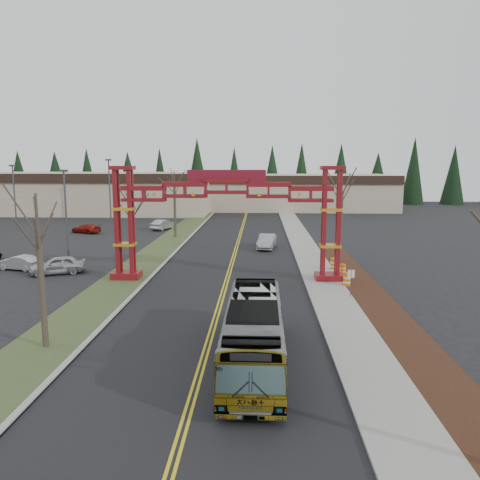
# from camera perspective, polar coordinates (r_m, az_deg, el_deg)

# --- Properties ---
(ground) EXTENTS (200.00, 200.00, 0.00)m
(ground) POSITION_cam_1_polar(r_m,az_deg,el_deg) (20.06, -5.44, -17.44)
(ground) COLOR black
(ground) RESTS_ON ground
(road) EXTENTS (12.00, 110.00, 0.02)m
(road) POSITION_cam_1_polar(r_m,az_deg,el_deg) (43.76, -0.95, -2.67)
(road) COLOR black
(road) RESTS_ON ground
(lane_line_left) EXTENTS (0.12, 100.00, 0.01)m
(lane_line_left) POSITION_cam_1_polar(r_m,az_deg,el_deg) (43.77, -1.10, -2.65)
(lane_line_left) COLOR gold
(lane_line_left) RESTS_ON road
(lane_line_right) EXTENTS (0.12, 100.00, 0.01)m
(lane_line_right) POSITION_cam_1_polar(r_m,az_deg,el_deg) (43.75, -0.79, -2.65)
(lane_line_right) COLOR gold
(lane_line_right) RESTS_ON road
(curb_right) EXTENTS (0.30, 110.00, 0.15)m
(curb_right) POSITION_cam_1_polar(r_m,az_deg,el_deg) (43.82, 7.12, -2.64)
(curb_right) COLOR #989994
(curb_right) RESTS_ON ground
(sidewalk_right) EXTENTS (2.60, 110.00, 0.14)m
(sidewalk_right) POSITION_cam_1_polar(r_m,az_deg,el_deg) (43.96, 9.00, -2.64)
(sidewalk_right) COLOR gray
(sidewalk_right) RESTS_ON ground
(landscape_strip) EXTENTS (2.60, 50.00, 0.12)m
(landscape_strip) POSITION_cam_1_polar(r_m,az_deg,el_deg) (30.13, 17.20, -8.47)
(landscape_strip) COLOR black
(landscape_strip) RESTS_ON ground
(grass_median) EXTENTS (4.00, 110.00, 0.08)m
(grass_median) POSITION_cam_1_polar(r_m,az_deg,el_deg) (44.95, -11.19, -2.49)
(grass_median) COLOR #354A25
(grass_median) RESTS_ON ground
(curb_left) EXTENTS (0.30, 110.00, 0.15)m
(curb_left) POSITION_cam_1_polar(r_m,az_deg,el_deg) (44.54, -8.88, -2.48)
(curb_left) COLOR #989994
(curb_left) RESTS_ON ground
(gateway_arch) EXTENTS (18.20, 1.60, 8.90)m
(gateway_arch) POSITION_cam_1_polar(r_m,az_deg,el_deg) (35.98, -1.64, 4.38)
(gateway_arch) COLOR maroon
(gateway_arch) RESTS_ON ground
(retail_building_west) EXTENTS (46.00, 22.30, 7.50)m
(retail_building_west) POSITION_cam_1_polar(r_m,az_deg,el_deg) (95.59, -17.52, 5.60)
(retail_building_west) COLOR tan
(retail_building_west) RESTS_ON ground
(retail_building_east) EXTENTS (38.00, 20.30, 7.00)m
(retail_building_east) POSITION_cam_1_polar(r_m,az_deg,el_deg) (98.14, 6.87, 5.89)
(retail_building_east) COLOR tan
(retail_building_east) RESTS_ON ground
(conifer_treeline) EXTENTS (116.10, 5.60, 13.00)m
(conifer_treeline) POSITION_cam_1_polar(r_m,az_deg,el_deg) (109.81, 1.29, 7.84)
(conifer_treeline) COLOR black
(conifer_treeline) RESTS_ON ground
(transit_bus) EXTENTS (2.56, 10.68, 2.97)m
(transit_bus) POSITION_cam_1_polar(r_m,az_deg,el_deg) (21.47, 1.67, -11.25)
(transit_bus) COLOR #A7AAAF
(transit_bus) RESTS_ON ground
(silver_sedan) EXTENTS (2.25, 4.84, 1.54)m
(silver_sedan) POSITION_cam_1_polar(r_m,az_deg,el_deg) (50.65, 3.28, -0.19)
(silver_sedan) COLOR #A5A8AD
(silver_sedan) RESTS_ON ground
(parked_car_near_a) EXTENTS (4.80, 3.36, 1.52)m
(parked_car_near_a) POSITION_cam_1_polar(r_m,az_deg,el_deg) (41.68, -21.36, -2.85)
(parked_car_near_a) COLOR #B2B7BA
(parked_car_near_a) RESTS_ON ground
(parked_car_near_b) EXTENTS (4.06, 2.17, 1.27)m
(parked_car_near_b) POSITION_cam_1_polar(r_m,az_deg,el_deg) (44.66, -25.37, -2.50)
(parked_car_near_b) COLOR #BBBBBB
(parked_car_near_b) RESTS_ON ground
(parked_car_mid_a) EXTENTS (4.54, 3.24, 1.22)m
(parked_car_mid_a) POSITION_cam_1_polar(r_m,az_deg,el_deg) (65.50, -18.26, 1.35)
(parked_car_mid_a) COLOR maroon
(parked_car_mid_a) RESTS_ON ground
(parked_car_far_a) EXTENTS (3.00, 4.61, 1.44)m
(parked_car_far_a) POSITION_cam_1_polar(r_m,az_deg,el_deg) (66.30, -9.35, 1.87)
(parked_car_far_a) COLOR #9C9FA4
(parked_car_far_a) RESTS_ON ground
(bare_tree_median_near) EXTENTS (2.98, 2.98, 7.65)m
(bare_tree_median_near) POSITION_cam_1_polar(r_m,az_deg,el_deg) (24.30, -23.37, 0.52)
(bare_tree_median_near) COLOR #382D26
(bare_tree_median_near) RESTS_ON ground
(bare_tree_median_mid) EXTENTS (2.88, 2.88, 7.36)m
(bare_tree_median_mid) POSITION_cam_1_polar(r_m,az_deg,el_deg) (39.63, -13.04, 3.77)
(bare_tree_median_mid) COLOR #382D26
(bare_tree_median_mid) RESTS_ON ground
(bare_tree_median_far) EXTENTS (3.11, 3.11, 8.26)m
(bare_tree_median_far) POSITION_cam_1_polar(r_m,az_deg,el_deg) (58.36, -8.00, 6.29)
(bare_tree_median_far) COLOR #382D26
(bare_tree_median_far) RESTS_ON ground
(bare_tree_right_far) EXTENTS (3.39, 3.39, 8.80)m
(bare_tree_right_far) POSITION_cam_1_polar(r_m,az_deg,el_deg) (43.81, 12.30, 5.72)
(bare_tree_right_far) COLOR #382D26
(bare_tree_right_far) RESTS_ON ground
(light_pole_near) EXTENTS (0.74, 0.37, 8.53)m
(light_pole_near) POSITION_cam_1_polar(r_m,az_deg,el_deg) (48.26, -20.48, 3.78)
(light_pole_near) COLOR #3F3F44
(light_pole_near) RESTS_ON ground
(light_pole_mid) EXTENTS (0.78, 0.39, 9.00)m
(light_pole_mid) POSITION_cam_1_polar(r_m,az_deg,el_deg) (72.28, -25.82, 5.25)
(light_pole_mid) COLOR #3F3F44
(light_pole_mid) RESTS_ON ground
(light_pole_far) EXTENTS (0.86, 0.43, 9.89)m
(light_pole_far) POSITION_cam_1_polar(r_m,az_deg,el_deg) (77.44, -15.62, 6.41)
(light_pole_far) COLOR #3F3F44
(light_pole_far) RESTS_ON ground
(street_sign) EXTENTS (0.45, 0.09, 1.99)m
(street_sign) POSITION_cam_1_polar(r_m,az_deg,el_deg) (32.46, 13.39, -4.53)
(street_sign) COLOR #3F3F44
(street_sign) RESTS_ON ground
(barrel_south) EXTENTS (0.60, 0.60, 1.11)m
(barrel_south) POSITION_cam_1_polar(r_m,az_deg,el_deg) (35.64, 12.94, -4.75)
(barrel_south) COLOR orange
(barrel_south) RESTS_ON ground
(barrel_mid) EXTENTS (0.51, 0.51, 0.94)m
(barrel_mid) POSITION_cam_1_polar(r_m,az_deg,el_deg) (39.32, 12.41, -3.56)
(barrel_mid) COLOR orange
(barrel_mid) RESTS_ON ground
(barrel_north) EXTENTS (0.59, 0.59, 1.08)m
(barrel_north) POSITION_cam_1_polar(r_m,az_deg,el_deg) (40.90, 11.35, -2.92)
(barrel_north) COLOR orange
(barrel_north) RESTS_ON ground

